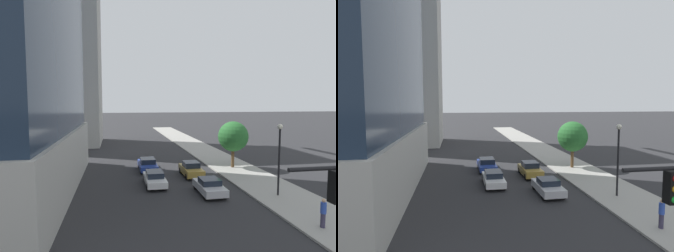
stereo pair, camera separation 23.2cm
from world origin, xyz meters
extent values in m
cube|color=#9E9B93|center=(7.97, 20.00, 0.07)|extent=(5.36, 120.00, 0.15)
cube|color=#B2AFA8|center=(-15.77, 51.06, 17.60)|extent=(15.13, 12.59, 35.20)
cube|color=gold|center=(-11.23, 47.28, 21.78)|extent=(0.90, 0.90, 43.56)
cube|color=black|center=(1.38, 4.42, 5.06)|extent=(0.32, 0.36, 1.05)
cylinder|color=black|center=(7.46, 17.33, 2.88)|extent=(0.16, 0.16, 5.45)
sphere|color=silver|center=(7.46, 17.33, 5.78)|extent=(0.44, 0.44, 0.44)
cylinder|color=brown|center=(7.87, 27.46, 1.31)|extent=(0.36, 0.36, 2.31)
sphere|color=#286B2D|center=(7.87, 27.46, 3.77)|extent=(3.49, 3.49, 3.49)
cube|color=#233D9E|center=(-2.03, 28.36, 0.56)|extent=(1.91, 4.71, 0.59)
cube|color=#19212D|center=(-2.03, 28.23, 1.13)|extent=(1.61, 2.05, 0.54)
cylinder|color=black|center=(-2.87, 29.96, 0.32)|extent=(0.22, 0.63, 0.63)
cylinder|color=black|center=(-1.19, 29.96, 0.32)|extent=(0.22, 0.63, 0.63)
cylinder|color=black|center=(-2.87, 26.75, 0.32)|extent=(0.22, 0.63, 0.63)
cylinder|color=black|center=(-1.19, 26.75, 0.32)|extent=(0.22, 0.63, 0.63)
cube|color=silver|center=(-2.03, 22.35, 0.56)|extent=(1.79, 4.34, 0.56)
cube|color=#19212D|center=(-2.03, 22.38, 1.09)|extent=(1.50, 2.07, 0.50)
cylinder|color=black|center=(-2.82, 23.83, 0.32)|extent=(0.22, 0.65, 0.65)
cylinder|color=black|center=(-1.24, 23.83, 0.32)|extent=(0.22, 0.65, 0.65)
cylinder|color=black|center=(-2.82, 20.88, 0.32)|extent=(0.22, 0.65, 0.65)
cylinder|color=black|center=(-1.24, 20.88, 0.32)|extent=(0.22, 0.65, 0.65)
cube|color=#B7B7BC|center=(2.19, 19.07, 0.57)|extent=(1.87, 4.07, 0.59)
cube|color=#19212D|center=(2.19, 19.06, 1.10)|extent=(1.57, 1.76, 0.47)
cylinder|color=black|center=(1.36, 20.45, 0.33)|extent=(0.22, 0.65, 0.65)
cylinder|color=black|center=(3.01, 20.45, 0.33)|extent=(0.22, 0.65, 0.65)
cylinder|color=black|center=(1.36, 17.68, 0.33)|extent=(0.22, 0.65, 0.65)
cylinder|color=black|center=(3.01, 17.68, 0.33)|extent=(0.22, 0.65, 0.65)
cube|color=#AD8938|center=(2.19, 25.00, 0.60)|extent=(1.82, 4.12, 0.69)
cube|color=#19212D|center=(2.19, 25.07, 1.23)|extent=(1.53, 1.81, 0.55)
cylinder|color=black|center=(1.39, 26.40, 0.31)|extent=(0.22, 0.61, 0.61)
cylinder|color=black|center=(2.99, 26.40, 0.31)|extent=(0.22, 0.61, 0.61)
cylinder|color=black|center=(1.39, 23.60, 0.31)|extent=(0.22, 0.61, 0.61)
cylinder|color=black|center=(2.99, 23.60, 0.31)|extent=(0.22, 0.61, 0.61)
cylinder|color=#38334C|center=(6.78, 11.37, 0.59)|extent=(0.28, 0.28, 0.88)
cylinder|color=#2D4CB2|center=(6.78, 11.37, 1.37)|extent=(0.34, 0.34, 0.68)
sphere|color=tan|center=(6.78, 11.37, 1.82)|extent=(0.24, 0.24, 0.24)
camera|label=1|loc=(-5.51, -3.33, 7.78)|focal=30.38mm
camera|label=2|loc=(-5.29, -3.37, 7.78)|focal=30.38mm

